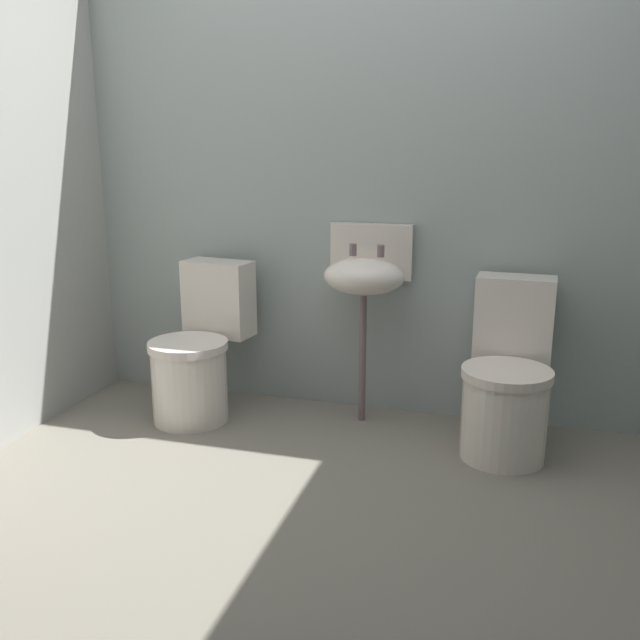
% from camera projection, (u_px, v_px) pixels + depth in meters
% --- Properties ---
extents(ground_plane, '(3.45, 2.74, 0.08)m').
position_uv_depth(ground_plane, '(299.00, 522.00, 2.74)').
color(ground_plane, slate).
extents(wall_back, '(3.45, 0.10, 2.40)m').
position_uv_depth(wall_back, '(371.00, 181.00, 3.56)').
color(wall_back, '#94A09C').
rests_on(wall_back, ground).
extents(toilet_left, '(0.46, 0.64, 0.78)m').
position_uv_depth(toilet_left, '(198.00, 355.00, 3.63)').
color(toilet_left, silver).
rests_on(toilet_left, ground).
extents(toilet_right, '(0.41, 0.60, 0.78)m').
position_uv_depth(toilet_right, '(507.00, 384.00, 3.21)').
color(toilet_right, silver).
rests_on(toilet_right, ground).
extents(sink, '(0.42, 0.35, 0.99)m').
position_uv_depth(sink, '(365.00, 275.00, 3.47)').
color(sink, '#6E5A5E').
rests_on(sink, ground).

